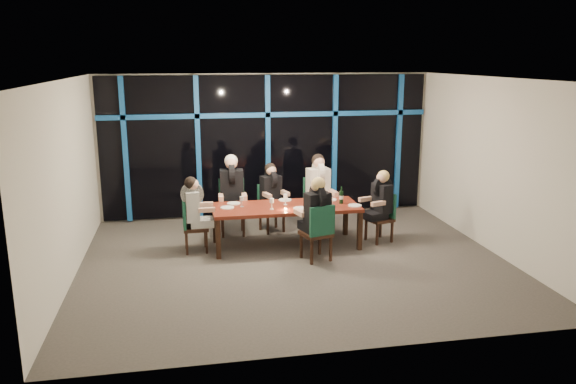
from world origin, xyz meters
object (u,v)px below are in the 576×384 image
chair_far_mid (270,205)px  diner_far_mid (272,187)px  diner_end_left (195,203)px  wine_bottle (341,197)px  chair_far_right (317,201)px  diner_far_left (232,183)px  diner_end_right (380,196)px  dining_table (286,209)px  chair_near_mid (319,230)px  diner_far_right (319,181)px  chair_far_left (232,203)px  diner_near_mid (316,206)px  chair_end_left (191,223)px  chair_end_right (383,214)px  water_pitcher (329,202)px

chair_far_mid → diner_far_mid: bearing=-90.0°
diner_end_left → wine_bottle: 2.61m
chair_far_right → diner_far_left: 1.72m
diner_far_left → diner_end_right: (2.62, -0.93, -0.13)m
dining_table → diner_far_mid: (-0.11, 0.93, 0.20)m
chair_near_mid → diner_far_right: (0.41, 1.67, 0.44)m
chair_far_left → diner_near_mid: diner_near_mid is taller
chair_far_mid → diner_far_left: bearing=172.9°
chair_far_right → diner_far_left: (-1.67, -0.02, 0.43)m
diner_far_left → chair_end_left: bearing=-131.0°
chair_far_mid → diner_end_left: 1.80m
chair_end_left → chair_far_left: bearing=-42.1°
diner_end_left → diner_near_mid: size_ratio=0.94×
diner_far_mid → diner_far_right: diner_far_right is taller
chair_far_left → chair_near_mid: size_ratio=1.08×
diner_far_left → diner_far_mid: (0.77, 0.05, -0.12)m
chair_end_right → water_pitcher: 1.14m
chair_end_left → water_pitcher: 2.45m
chair_far_left → diner_far_left: (-0.00, -0.09, 0.42)m
water_pitcher → chair_end_right: bearing=1.1°
chair_far_left → diner_end_right: diner_end_right is taller
chair_end_right → chair_far_mid: bearing=-136.3°
dining_table → diner_near_mid: size_ratio=2.74×
diner_near_mid → diner_far_mid: bearing=-90.7°
chair_end_right → diner_far_left: size_ratio=0.89×
chair_far_mid → chair_end_left: size_ratio=1.01×
water_pitcher → chair_far_left: bearing=135.0°
wine_bottle → water_pitcher: (-0.28, -0.19, -0.03)m
diner_end_left → water_pitcher: 2.35m
chair_far_mid → diner_far_right: 1.06m
diner_far_right → diner_end_right: (0.94, -0.86, -0.11)m
chair_end_right → chair_near_mid: bearing=-78.0°
chair_end_left → wine_bottle: 2.71m
diner_far_right → water_pitcher: diner_far_right is taller
chair_far_right → chair_near_mid: (-0.39, -1.76, -0.03)m
chair_end_left → water_pitcher: size_ratio=5.05×
diner_far_left → water_pitcher: diner_far_left is taller
chair_far_mid → water_pitcher: 1.53m
chair_far_right → chair_end_right: (1.03, -0.93, -0.07)m
dining_table → diner_far_left: bearing=135.1°
diner_far_right → diner_far_mid: bearing=164.3°
diner_far_right → water_pitcher: bearing=-101.6°
water_pitcher → diner_near_mid: bearing=-131.8°
chair_end_left → diner_near_mid: diner_near_mid is taller
chair_end_left → chair_near_mid: bearing=-114.8°
chair_end_left → diner_end_right: (3.42, -0.08, 0.36)m
chair_end_left → diner_end_left: diner_end_left is taller
chair_end_right → diner_near_mid: diner_near_mid is taller
diner_far_left → diner_near_mid: bearing=-50.9°
diner_far_left → diner_far_right: 1.68m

